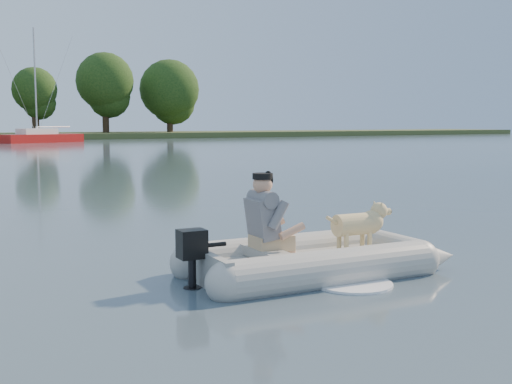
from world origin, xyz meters
TOP-DOWN VIEW (x-y plane):
  - water at (0.00, 0.00)m, footprint 160.00×160.00m
  - dinghy at (-0.34, 0.26)m, footprint 4.26×3.06m
  - man at (-0.94, 0.37)m, footprint 0.68×0.60m
  - dog at (0.22, 0.26)m, footprint 0.83×0.36m
  - outboard_motor at (-1.77, 0.40)m, footprint 0.38×0.28m
  - sailboat at (9.04, 49.46)m, footprint 7.21×4.29m

SIDE VIEW (x-z plane):
  - water at x=0.00m, z-range 0.00..0.00m
  - outboard_motor at x=-1.77m, z-range -0.07..0.61m
  - sailboat at x=9.04m, z-range -4.34..5.18m
  - dog at x=0.22m, z-range 0.18..0.72m
  - dinghy at x=-0.34m, z-range -0.10..1.11m
  - man at x=-0.94m, z-range 0.21..1.14m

